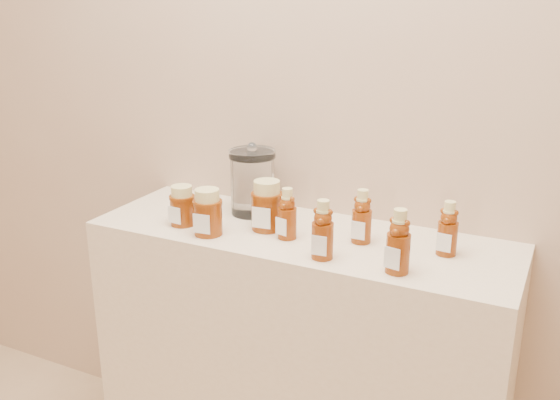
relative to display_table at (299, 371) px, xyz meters
The scene contains 11 objects.
wall_back 0.92m from the display_table, 90.00° to the left, with size 3.50×0.02×2.70m, color tan.
display_table is the anchor object (origin of this frame).
bear_bottle_back_left 0.53m from the display_table, 109.58° to the right, with size 0.05×0.05×0.16m, color #632407, non-canonical shape.
bear_bottle_back_mid 0.56m from the display_table, ahead, with size 0.06×0.06×0.17m, color #632407, non-canonical shape.
bear_bottle_back_right 0.66m from the display_table, ahead, with size 0.06×0.06×0.16m, color #632407, non-canonical shape.
bear_bottle_front_left 0.57m from the display_table, 47.30° to the right, with size 0.06×0.06×0.17m, color #632407, non-canonical shape.
bear_bottle_front_right 0.64m from the display_table, 22.33° to the right, with size 0.06×0.06×0.18m, color #632407, non-canonical shape.
honey_jar_left 0.61m from the display_table, 165.47° to the right, with size 0.07×0.07×0.12m, color #632407, non-canonical shape.
honey_jar_back 0.53m from the display_table, behind, with size 0.09×0.09×0.14m, color #632407, non-canonical shape.
honey_jar_front 0.58m from the display_table, 152.45° to the right, with size 0.08×0.08×0.13m, color #632407, non-canonical shape.
glass_canister 0.60m from the display_table, 155.64° to the left, with size 0.14×0.14×0.21m, color white, non-canonical shape.
Camera 1 is at (0.66, 0.07, 1.54)m, focal length 40.00 mm.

